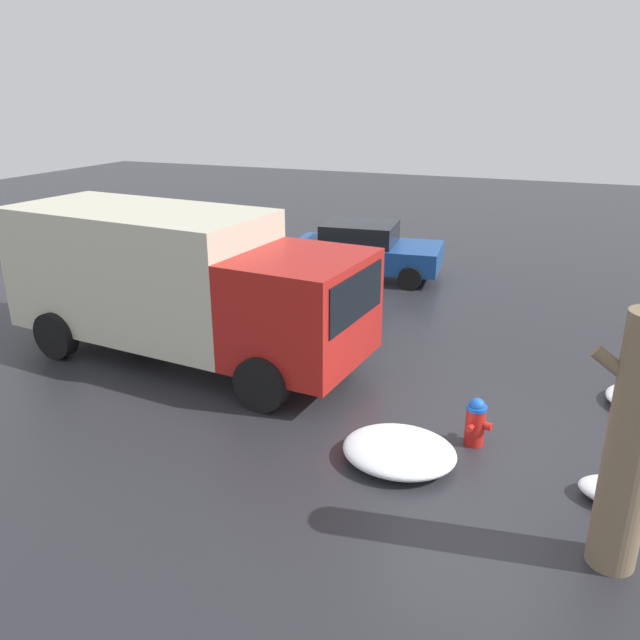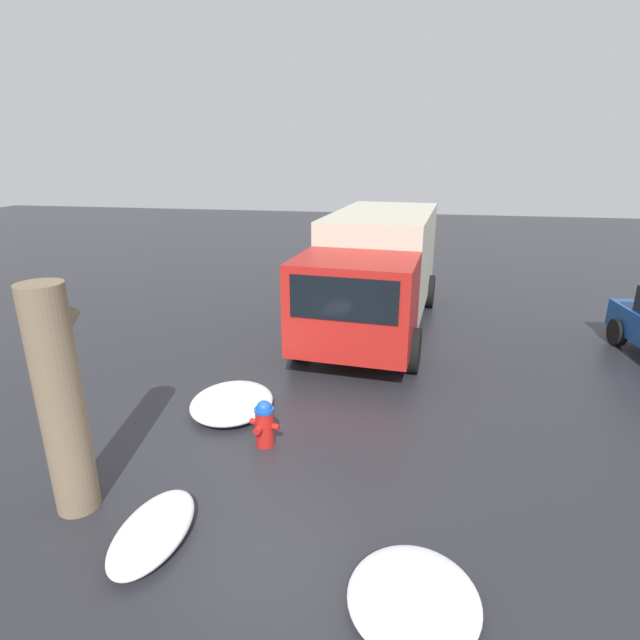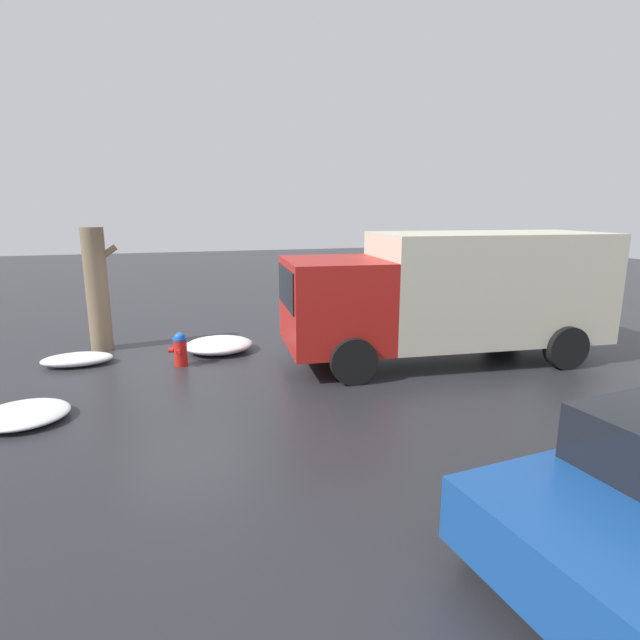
# 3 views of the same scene
# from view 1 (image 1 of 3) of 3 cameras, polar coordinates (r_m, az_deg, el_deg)

# --- Properties ---
(ground_plane) EXTENTS (60.00, 60.00, 0.00)m
(ground_plane) POSITION_cam_1_polar(r_m,az_deg,el_deg) (9.40, 13.84, -10.92)
(ground_plane) COLOR #28282D
(fire_hydrant) EXTENTS (0.39, 0.48, 0.72)m
(fire_hydrant) POSITION_cam_1_polar(r_m,az_deg,el_deg) (9.21, 14.05, -8.95)
(fire_hydrant) COLOR red
(fire_hydrant) RESTS_ON ground_plane
(tree_trunk) EXTENTS (0.77, 0.50, 2.85)m
(tree_trunk) POSITION_cam_1_polar(r_m,az_deg,el_deg) (7.07, 26.58, -10.22)
(tree_trunk) COLOR #7F6B51
(tree_trunk) RESTS_ON ground_plane
(delivery_truck) EXTENTS (7.05, 3.10, 2.75)m
(delivery_truck) POSITION_cam_1_polar(r_m,az_deg,el_deg) (11.78, -12.86, 3.65)
(delivery_truck) COLOR red
(delivery_truck) RESTS_ON ground_plane
(parked_car) EXTENTS (4.12, 2.40, 1.46)m
(parked_car) POSITION_cam_1_polar(r_m,az_deg,el_deg) (17.05, 4.13, 6.48)
(parked_car) COLOR #194793
(parked_car) RESTS_ON ground_plane
(snow_pile_by_hydrant) EXTENTS (1.56, 1.36, 0.32)m
(snow_pile_by_hydrant) POSITION_cam_1_polar(r_m,az_deg,el_deg) (8.73, 7.25, -11.78)
(snow_pile_by_hydrant) COLOR white
(snow_pile_by_hydrant) RESTS_ON ground_plane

